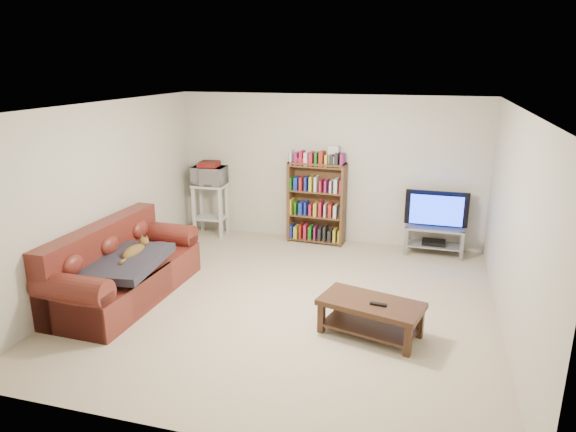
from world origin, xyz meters
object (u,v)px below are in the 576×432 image
(sofa, at_px, (121,272))
(bookshelf, at_px, (317,202))
(tv_stand, at_px, (434,236))
(coffee_table, at_px, (371,312))

(sofa, distance_m, bookshelf, 3.34)
(tv_stand, height_order, bookshelf, bookshelf)
(bookshelf, bearing_deg, sofa, -122.74)
(sofa, distance_m, tv_stand, 4.64)
(sofa, relative_size, bookshelf, 1.64)
(coffee_table, height_order, tv_stand, tv_stand)
(sofa, xyz_separation_m, bookshelf, (1.93, 2.70, 0.36))
(coffee_table, xyz_separation_m, tv_stand, (0.65, 2.76, 0.02))
(coffee_table, relative_size, tv_stand, 1.35)
(sofa, xyz_separation_m, tv_stand, (3.82, 2.64, -0.02))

